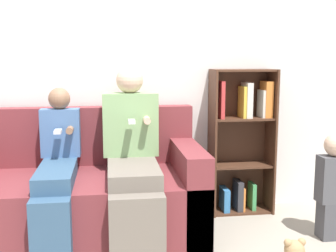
# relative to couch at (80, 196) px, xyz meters

# --- Properties ---
(back_wall) EXTENTS (10.00, 0.06, 2.55)m
(back_wall) POSITION_rel_couch_xyz_m (0.33, 0.49, 0.97)
(back_wall) COLOR silver
(back_wall) RESTS_ON ground_plane
(couch) EXTENTS (1.83, 0.91, 0.94)m
(couch) POSITION_rel_couch_xyz_m (0.00, 0.00, 0.00)
(couch) COLOR maroon
(couch) RESTS_ON ground_plane
(adult_seated) EXTENTS (0.43, 0.87, 1.27)m
(adult_seated) POSITION_rel_couch_xyz_m (0.39, -0.08, 0.35)
(adult_seated) COLOR #70665B
(adult_seated) RESTS_ON ground_plane
(child_seated) EXTENTS (0.30, 0.88, 1.11)m
(child_seated) POSITION_rel_couch_xyz_m (-0.15, -0.14, 0.25)
(child_seated) COLOR #335170
(child_seated) RESTS_ON ground_plane
(toddler_standing) EXTENTS (0.23, 0.17, 0.79)m
(toddler_standing) POSITION_rel_couch_xyz_m (1.86, -0.32, 0.10)
(toddler_standing) COLOR #47474C
(toddler_standing) RESTS_ON ground_plane
(bookshelf) EXTENTS (0.54, 0.27, 1.24)m
(bookshelf) POSITION_rel_couch_xyz_m (1.37, 0.35, 0.34)
(bookshelf) COLOR #4C2D1E
(bookshelf) RESTS_ON ground_plane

